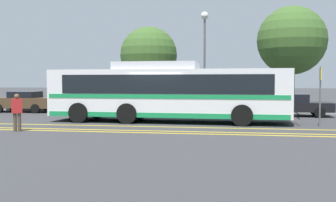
{
  "coord_description": "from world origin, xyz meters",
  "views": [
    {
      "loc": [
        3.65,
        -19.3,
        2.04
      ],
      "look_at": [
        0.42,
        0.33,
        1.07
      ],
      "focal_mm": 42.0,
      "sensor_mm": 36.0,
      "label": 1
    }
  ],
  "objects_px": {
    "parked_car_0": "(24,101)",
    "pedestrian_0": "(17,110)",
    "transit_bus": "(168,92)",
    "tree_1": "(292,41)",
    "parked_car_3": "(293,105)",
    "parked_car_1": "(111,103)",
    "parked_car_2": "(202,103)",
    "bus_stop_sign": "(320,89)",
    "street_lamp": "(205,38)",
    "tree_0": "(149,55)"
  },
  "relations": [
    {
      "from": "transit_bus",
      "to": "parked_car_1",
      "type": "bearing_deg",
      "value": -134.53
    },
    {
      "from": "parked_car_1",
      "to": "tree_0",
      "type": "height_order",
      "value": "tree_0"
    },
    {
      "from": "parked_car_0",
      "to": "pedestrian_0",
      "type": "bearing_deg",
      "value": -152.19
    },
    {
      "from": "transit_bus",
      "to": "parked_car_3",
      "type": "bearing_deg",
      "value": 125.82
    },
    {
      "from": "transit_bus",
      "to": "parked_car_1",
      "type": "distance_m",
      "value": 6.54
    },
    {
      "from": "parked_car_0",
      "to": "pedestrian_0",
      "type": "xyz_separation_m",
      "value": [
        5.15,
        -9.65,
        0.15
      ]
    },
    {
      "from": "pedestrian_0",
      "to": "transit_bus",
      "type": "bearing_deg",
      "value": -168.62
    },
    {
      "from": "parked_car_3",
      "to": "parked_car_1",
      "type": "bearing_deg",
      "value": -87.97
    },
    {
      "from": "bus_stop_sign",
      "to": "street_lamp",
      "type": "height_order",
      "value": "street_lamp"
    },
    {
      "from": "parked_car_3",
      "to": "parked_car_2",
      "type": "bearing_deg",
      "value": -92.03
    },
    {
      "from": "parked_car_2",
      "to": "parked_car_3",
      "type": "height_order",
      "value": "parked_car_2"
    },
    {
      "from": "parked_car_0",
      "to": "tree_1",
      "type": "distance_m",
      "value": 18.86
    },
    {
      "from": "parked_car_2",
      "to": "street_lamp",
      "type": "bearing_deg",
      "value": -0.45
    },
    {
      "from": "parked_car_2",
      "to": "parked_car_3",
      "type": "bearing_deg",
      "value": -95.12
    },
    {
      "from": "pedestrian_0",
      "to": "tree_1",
      "type": "relative_size",
      "value": 0.21
    },
    {
      "from": "parked_car_2",
      "to": "tree_1",
      "type": "bearing_deg",
      "value": -57.42
    },
    {
      "from": "pedestrian_0",
      "to": "street_lamp",
      "type": "xyz_separation_m",
      "value": [
        6.85,
        12.09,
        4.14
      ]
    },
    {
      "from": "parked_car_1",
      "to": "parked_car_3",
      "type": "bearing_deg",
      "value": -88.26
    },
    {
      "from": "parked_car_0",
      "to": "parked_car_1",
      "type": "relative_size",
      "value": 0.98
    },
    {
      "from": "tree_1",
      "to": "tree_0",
      "type": "bearing_deg",
      "value": 172.85
    },
    {
      "from": "parked_car_0",
      "to": "parked_car_1",
      "type": "distance_m",
      "value": 6.18
    },
    {
      "from": "bus_stop_sign",
      "to": "tree_1",
      "type": "height_order",
      "value": "tree_1"
    },
    {
      "from": "pedestrian_0",
      "to": "street_lamp",
      "type": "distance_m",
      "value": 14.49
    },
    {
      "from": "parked_car_2",
      "to": "pedestrian_0",
      "type": "relative_size",
      "value": 3.03
    },
    {
      "from": "parked_car_3",
      "to": "tree_1",
      "type": "relative_size",
      "value": 0.61
    },
    {
      "from": "street_lamp",
      "to": "tree_1",
      "type": "relative_size",
      "value": 0.93
    },
    {
      "from": "parked_car_2",
      "to": "transit_bus",
      "type": "bearing_deg",
      "value": 164.42
    },
    {
      "from": "parked_car_1",
      "to": "tree_1",
      "type": "xyz_separation_m",
      "value": [
        11.77,
        4.23,
        4.2
      ]
    },
    {
      "from": "transit_bus",
      "to": "parked_car_2",
      "type": "height_order",
      "value": "transit_bus"
    },
    {
      "from": "parked_car_2",
      "to": "street_lamp",
      "type": "xyz_separation_m",
      "value": [
        -0.01,
        2.32,
        4.27
      ]
    },
    {
      "from": "pedestrian_0",
      "to": "parked_car_0",
      "type": "bearing_deg",
      "value": -91.24
    },
    {
      "from": "parked_car_1",
      "to": "street_lamp",
      "type": "relative_size",
      "value": 0.63
    },
    {
      "from": "parked_car_0",
      "to": "parked_car_1",
      "type": "height_order",
      "value": "parked_car_1"
    },
    {
      "from": "parked_car_2",
      "to": "tree_0",
      "type": "xyz_separation_m",
      "value": [
        -4.52,
        5.2,
        3.35
      ]
    },
    {
      "from": "street_lamp",
      "to": "tree_0",
      "type": "height_order",
      "value": "street_lamp"
    },
    {
      "from": "parked_car_1",
      "to": "bus_stop_sign",
      "type": "relative_size",
      "value": 1.56
    },
    {
      "from": "parked_car_0",
      "to": "parked_car_3",
      "type": "relative_size",
      "value": 0.94
    },
    {
      "from": "parked_car_1",
      "to": "street_lamp",
      "type": "distance_m",
      "value": 7.71
    },
    {
      "from": "parked_car_2",
      "to": "tree_1",
      "type": "xyz_separation_m",
      "value": [
        5.94,
        3.89,
        4.17
      ]
    },
    {
      "from": "parked_car_0",
      "to": "bus_stop_sign",
      "type": "bearing_deg",
      "value": -108.5
    },
    {
      "from": "tree_0",
      "to": "street_lamp",
      "type": "bearing_deg",
      "value": -32.55
    },
    {
      "from": "bus_stop_sign",
      "to": "tree_0",
      "type": "height_order",
      "value": "tree_0"
    },
    {
      "from": "parked_car_2",
      "to": "pedestrian_0",
      "type": "xyz_separation_m",
      "value": [
        -6.85,
        -9.77,
        0.13
      ]
    },
    {
      "from": "parked_car_0",
      "to": "street_lamp",
      "type": "relative_size",
      "value": 0.61
    },
    {
      "from": "bus_stop_sign",
      "to": "pedestrian_0",
      "type": "bearing_deg",
      "value": -71.65
    },
    {
      "from": "street_lamp",
      "to": "tree_0",
      "type": "bearing_deg",
      "value": 147.45
    },
    {
      "from": "transit_bus",
      "to": "street_lamp",
      "type": "relative_size",
      "value": 1.81
    },
    {
      "from": "parked_car_0",
      "to": "parked_car_2",
      "type": "xyz_separation_m",
      "value": [
        12.0,
        0.11,
        0.02
      ]
    },
    {
      "from": "transit_bus",
      "to": "pedestrian_0",
      "type": "bearing_deg",
      "value": -47.54
    },
    {
      "from": "transit_bus",
      "to": "parked_car_3",
      "type": "xyz_separation_m",
      "value": [
        6.81,
        4.6,
        -0.86
      ]
    }
  ]
}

